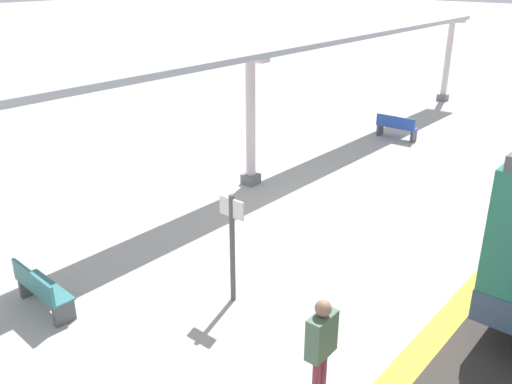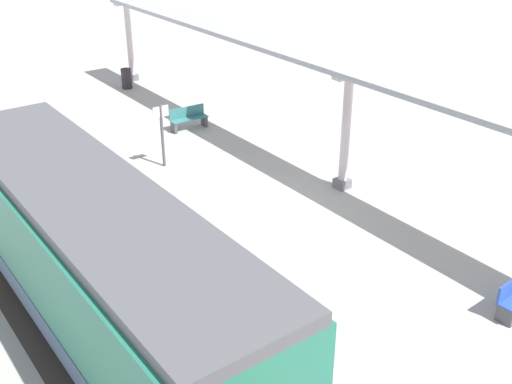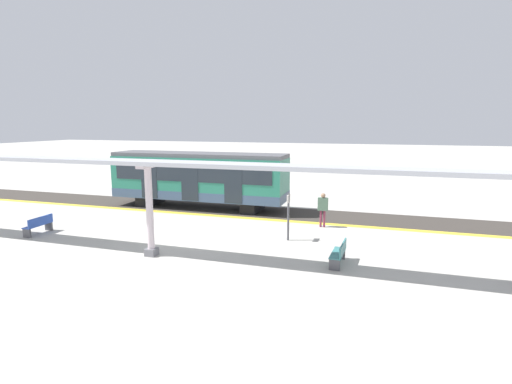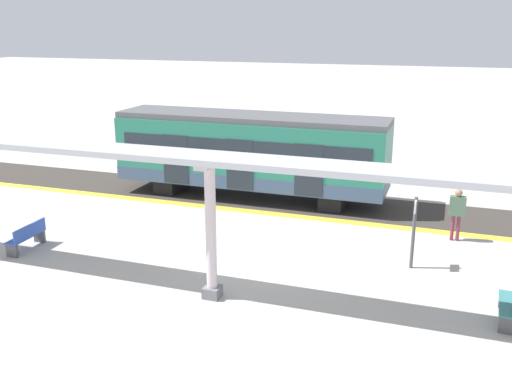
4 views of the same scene
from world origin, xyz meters
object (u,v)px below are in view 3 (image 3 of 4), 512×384
Objects in this scene: canopy_pillar_second at (150,210)px; platform_info_sign at (288,212)px; bench_near_end at (339,253)px; bench_mid_platform at (39,225)px; train_near_carriage at (199,179)px; passenger_waiting_near_edge at (323,206)px.

canopy_pillar_second is 1.69× the size of platform_info_sign.
platform_info_sign is at bearing -134.38° from bench_near_end.
train_near_carriage is at bearing 148.43° from bench_mid_platform.
platform_info_sign reaches higher than passenger_waiting_near_edge.
train_near_carriage is 7.32× the size of bench_near_end.
bench_mid_platform is 12.07m from platform_info_sign.
passenger_waiting_near_edge is at bearing 156.83° from platform_info_sign.
passenger_waiting_near_edge is (-2.79, 1.19, -0.21)m from platform_info_sign.
train_near_carriage is 5.07× the size of platform_info_sign.
canopy_pillar_second is at bearing -52.52° from platform_info_sign.
train_near_carriage reaches higher than bench_mid_platform.
platform_info_sign is at bearing 102.27° from bench_mid_platform.
bench_near_end and bench_mid_platform have the same top height.
bench_mid_platform is at bearing -77.73° from platform_info_sign.
canopy_pillar_second is 7.17m from bench_mid_platform.
passenger_waiting_near_edge reaches higher than bench_near_end.
canopy_pillar_second is 2.45× the size of bench_mid_platform.
bench_near_end is 14.31m from bench_mid_platform.
bench_near_end is at bearing 90.25° from bench_mid_platform.
platform_info_sign is 1.23× the size of passenger_waiting_near_edge.
train_near_carriage is 12.35m from bench_near_end.
canopy_pillar_second is at bearing -80.69° from bench_near_end.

